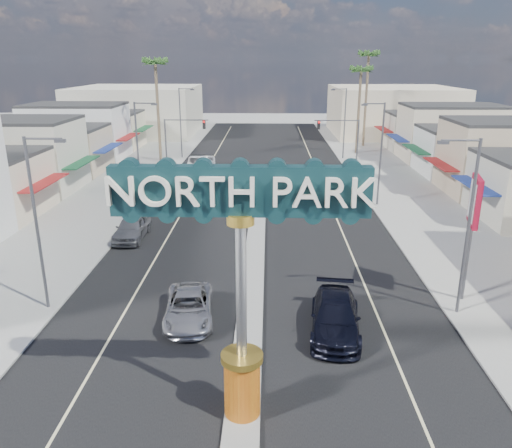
# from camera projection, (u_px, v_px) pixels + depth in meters

# --- Properties ---
(ground) EXTENTS (160.00, 160.00, 0.00)m
(ground) POSITION_uv_depth(u_px,v_px,m) (259.00, 205.00, 44.87)
(ground) COLOR gray
(ground) RESTS_ON ground
(road) EXTENTS (20.00, 120.00, 0.01)m
(road) POSITION_uv_depth(u_px,v_px,m) (259.00, 205.00, 44.87)
(road) COLOR black
(road) RESTS_ON ground
(median_island) EXTENTS (1.30, 30.00, 0.16)m
(median_island) POSITION_uv_depth(u_px,v_px,m) (253.00, 278.00, 29.66)
(median_island) COLOR gray
(median_island) RESTS_ON ground
(sidewalk_left) EXTENTS (8.00, 120.00, 0.12)m
(sidewalk_left) POSITION_uv_depth(u_px,v_px,m) (104.00, 203.00, 45.19)
(sidewalk_left) COLOR gray
(sidewalk_left) RESTS_ON ground
(sidewalk_right) EXTENTS (8.00, 120.00, 0.12)m
(sidewalk_right) POSITION_uv_depth(u_px,v_px,m) (415.00, 205.00, 44.50)
(sidewalk_right) COLOR gray
(sidewalk_right) RESTS_ON ground
(storefront_row_left) EXTENTS (12.00, 42.00, 6.00)m
(storefront_row_left) POSITION_uv_depth(u_px,v_px,m) (51.00, 146.00, 56.86)
(storefront_row_left) COLOR beige
(storefront_row_left) RESTS_ON ground
(storefront_row_right) EXTENTS (12.00, 42.00, 6.00)m
(storefront_row_right) POSITION_uv_depth(u_px,v_px,m) (476.00, 148.00, 55.67)
(storefront_row_right) COLOR #B7B29E
(storefront_row_right) RESTS_ON ground
(backdrop_far_left) EXTENTS (20.00, 20.00, 8.00)m
(backdrop_far_left) POSITION_uv_depth(u_px,v_px,m) (138.00, 110.00, 86.87)
(backdrop_far_left) COLOR #B7B29E
(backdrop_far_left) RESTS_ON ground
(backdrop_far_right) EXTENTS (20.00, 20.00, 8.00)m
(backdrop_far_right) POSITION_uv_depth(u_px,v_px,m) (392.00, 111.00, 85.78)
(backdrop_far_right) COLOR beige
(backdrop_far_right) RESTS_ON ground
(gateway_sign) EXTENTS (8.20, 1.50, 9.15)m
(gateway_sign) POSITION_uv_depth(u_px,v_px,m) (241.00, 267.00, 16.41)
(gateway_sign) COLOR #B9420E
(gateway_sign) RESTS_ON median_island
(traffic_signal_left) EXTENTS (5.09, 0.45, 6.00)m
(traffic_signal_left) POSITION_uv_depth(u_px,v_px,m) (181.00, 134.00, 57.04)
(traffic_signal_left) COLOR #47474C
(traffic_signal_left) RESTS_ON ground
(traffic_signal_right) EXTENTS (5.09, 0.45, 6.00)m
(traffic_signal_right) POSITION_uv_depth(u_px,v_px,m) (342.00, 135.00, 56.58)
(traffic_signal_right) COLOR #47474C
(traffic_signal_right) RESTS_ON ground
(streetlight_l_near) EXTENTS (2.03, 0.22, 9.00)m
(streetlight_l_near) POSITION_uv_depth(u_px,v_px,m) (39.00, 217.00, 24.55)
(streetlight_l_near) COLOR #47474C
(streetlight_l_near) RESTS_ON ground
(streetlight_l_mid) EXTENTS (2.03, 0.22, 9.00)m
(streetlight_l_mid) POSITION_uv_depth(u_px,v_px,m) (139.00, 148.00, 43.53)
(streetlight_l_mid) COLOR #47474C
(streetlight_l_mid) RESTS_ON ground
(streetlight_l_far) EXTENTS (2.03, 0.22, 9.00)m
(streetlight_l_far) POSITION_uv_depth(u_px,v_px,m) (182.00, 119.00, 64.42)
(streetlight_l_far) COLOR #47474C
(streetlight_l_far) RESTS_ON ground
(streetlight_r_near) EXTENTS (2.03, 0.22, 9.00)m
(streetlight_r_near) POSITION_uv_depth(u_px,v_px,m) (466.00, 220.00, 24.04)
(streetlight_r_near) COLOR #47474C
(streetlight_r_near) RESTS_ON ground
(streetlight_r_mid) EXTENTS (2.03, 0.22, 9.00)m
(streetlight_r_mid) POSITION_uv_depth(u_px,v_px,m) (379.00, 149.00, 43.02)
(streetlight_r_mid) COLOR #47474C
(streetlight_r_mid) RESTS_ON ground
(streetlight_r_far) EXTENTS (2.03, 0.22, 9.00)m
(streetlight_r_far) POSITION_uv_depth(u_px,v_px,m) (344.00, 120.00, 63.90)
(streetlight_r_far) COLOR #47474C
(streetlight_r_far) RESTS_ON ground
(palm_left_far) EXTENTS (2.60, 2.60, 13.10)m
(palm_left_far) POSITION_uv_depth(u_px,v_px,m) (155.00, 67.00, 60.56)
(palm_left_far) COLOR brown
(palm_left_far) RESTS_ON ground
(palm_right_mid) EXTENTS (2.60, 2.60, 12.10)m
(palm_right_mid) POSITION_uv_depth(u_px,v_px,m) (361.00, 74.00, 65.90)
(palm_right_mid) COLOR brown
(palm_right_mid) RESTS_ON ground
(palm_right_far) EXTENTS (2.60, 2.60, 14.10)m
(palm_right_far) POSITION_uv_depth(u_px,v_px,m) (369.00, 60.00, 70.98)
(palm_right_far) COLOR brown
(palm_right_far) RESTS_ON ground
(suv_left) EXTENTS (2.86, 5.28, 1.41)m
(suv_left) POSITION_uv_depth(u_px,v_px,m) (189.00, 307.00, 24.84)
(suv_left) COLOR #9F9FA3
(suv_left) RESTS_ON ground
(suv_right) EXTENTS (2.87, 5.83, 1.63)m
(suv_right) POSITION_uv_depth(u_px,v_px,m) (335.00, 317.00, 23.67)
(suv_right) COLOR black
(suv_right) RESTS_ON ground
(car_parked_left) EXTENTS (2.04, 4.94, 1.67)m
(car_parked_left) POSITION_uv_depth(u_px,v_px,m) (132.00, 228.00, 36.14)
(car_parked_left) COLOR slate
(car_parked_left) RESTS_ON ground
(city_bus) EXTENTS (3.93, 11.81, 3.23)m
(city_bus) POSITION_uv_depth(u_px,v_px,m) (201.00, 181.00, 46.65)
(city_bus) COLOR white
(city_bus) RESTS_ON ground
(bank_pylon_sign) EXTENTS (0.73, 2.11, 6.74)m
(bank_pylon_sign) POSITION_uv_depth(u_px,v_px,m) (474.00, 208.00, 25.40)
(bank_pylon_sign) COLOR #47474C
(bank_pylon_sign) RESTS_ON sidewalk_right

